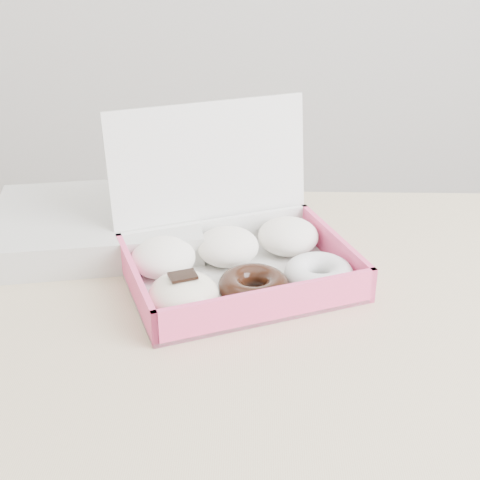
{
  "coord_description": "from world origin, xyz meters",
  "views": [
    {
      "loc": [
        -0.2,
        -0.6,
        1.18
      ],
      "look_at": [
        -0.22,
        0.09,
        0.82
      ],
      "focal_mm": 50.0,
      "sensor_mm": 36.0,
      "label": 1
    }
  ],
  "objects": [
    {
      "name": "donut_box",
      "position": [
        -0.23,
        0.12,
        0.78
      ],
      "size": [
        0.33,
        0.31,
        0.2
      ],
      "rotation": [
        0.0,
        0.0,
        0.38
      ],
      "color": "silver",
      "rests_on": "table"
    },
    {
      "name": "newspapers",
      "position": [
        -0.42,
        0.22,
        0.77
      ],
      "size": [
        0.31,
        0.27,
        0.04
      ],
      "primitive_type": "cube",
      "rotation": [
        0.0,
        0.0,
        0.18
      ],
      "color": "silver",
      "rests_on": "table"
    },
    {
      "name": "table",
      "position": [
        0.0,
        0.0,
        0.67
      ],
      "size": [
        1.2,
        0.8,
        0.75
      ],
      "color": "tan",
      "rests_on": "ground"
    }
  ]
}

